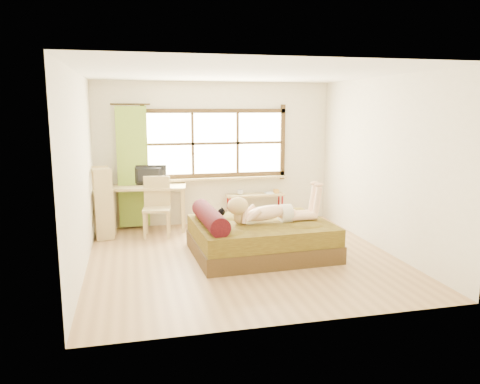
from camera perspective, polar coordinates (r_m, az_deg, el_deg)
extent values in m
plane|color=#9E754C|center=(7.10, 0.34, -7.99)|extent=(4.50, 4.50, 0.00)
plane|color=white|center=(6.76, 0.36, 14.31)|extent=(4.50, 4.50, 0.00)
plane|color=silver|center=(8.98, -3.04, 4.68)|extent=(4.50, 0.00, 4.50)
plane|color=silver|center=(4.67, 6.86, -0.61)|extent=(4.50, 0.00, 4.50)
plane|color=silver|center=(6.64, -18.89, 2.15)|extent=(0.00, 4.50, 4.50)
plane|color=silver|center=(7.64, 17.01, 3.26)|extent=(0.00, 4.50, 4.50)
cube|color=#FFEDBF|center=(8.96, -3.04, 5.95)|extent=(2.60, 0.01, 1.30)
cube|color=tan|center=(8.96, -2.92, 1.64)|extent=(2.80, 0.16, 0.04)
cube|color=olive|center=(8.75, -12.94, 2.96)|extent=(0.55, 0.10, 2.20)
cube|color=#30210E|center=(7.24, 2.57, -6.57)|extent=(2.11, 1.72, 0.26)
cube|color=#38290C|center=(7.17, 2.58, -4.62)|extent=(2.07, 1.69, 0.26)
cylinder|color=black|center=(6.90, -3.69, -3.08)|extent=(0.35, 1.40, 0.29)
cube|color=tan|center=(8.62, -11.03, 0.59)|extent=(1.39, 0.78, 0.04)
cube|color=tan|center=(8.55, -15.12, -2.44)|extent=(0.06, 0.06, 0.79)
cube|color=tan|center=(8.43, -6.99, -2.34)|extent=(0.06, 0.06, 0.79)
cube|color=tan|center=(9.01, -14.63, -1.77)|extent=(0.06, 0.06, 0.79)
cube|color=tan|center=(8.90, -6.92, -1.66)|extent=(0.06, 0.06, 0.79)
imported|color=black|center=(8.64, -11.09, 1.99)|extent=(0.64, 0.17, 0.37)
cube|color=tan|center=(8.25, -10.13, -2.07)|extent=(0.52, 0.52, 0.04)
cube|color=tan|center=(8.40, -10.08, 0.14)|extent=(0.46, 0.11, 0.53)
cube|color=tan|center=(8.13, -11.57, -4.13)|extent=(0.05, 0.05, 0.46)
cube|color=tan|center=(8.10, -8.78, -4.10)|extent=(0.05, 0.05, 0.46)
cube|color=tan|center=(8.51, -11.30, -3.47)|extent=(0.05, 0.05, 0.46)
cube|color=tan|center=(8.48, -8.64, -3.44)|extent=(0.05, 0.05, 0.46)
cube|color=tan|center=(9.09, 1.86, -0.36)|extent=(1.14, 0.29, 0.04)
cube|color=tan|center=(9.14, 1.85, -2.11)|extent=(1.14, 0.29, 0.03)
cylinder|color=maroon|center=(8.92, -1.20, -2.30)|extent=(0.03, 0.03, 0.57)
cylinder|color=maroon|center=(9.18, 5.17, -1.98)|extent=(0.03, 0.03, 0.57)
cylinder|color=maroon|center=(9.13, -1.49, -2.00)|extent=(0.03, 0.03, 0.57)
cylinder|color=maroon|center=(9.39, 4.74, -1.69)|extent=(0.03, 0.03, 0.57)
cube|color=#C18A30|center=(9.19, 4.42, 0.09)|extent=(0.10, 0.10, 0.08)
imported|color=gray|center=(9.00, 0.01, -0.03)|extent=(0.12, 0.12, 0.09)
imported|color=gray|center=(9.13, 3.07, -0.14)|extent=(0.16, 0.22, 0.02)
cube|color=tan|center=(8.49, -16.20, -4.98)|extent=(0.37, 0.54, 0.03)
cube|color=tan|center=(8.41, -16.33, -2.50)|extent=(0.37, 0.54, 0.03)
cube|color=tan|center=(8.33, -16.46, 0.03)|extent=(0.37, 0.54, 0.03)
cube|color=tan|center=(8.28, -16.59, 2.60)|extent=(0.37, 0.54, 0.03)
cube|color=tan|center=(8.13, -16.21, -1.56)|extent=(0.30, 0.07, 1.21)
cube|color=tan|center=(8.61, -16.56, -0.93)|extent=(0.30, 0.07, 1.21)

